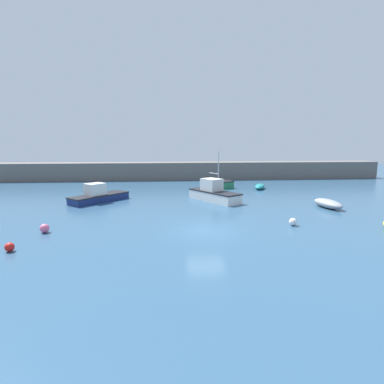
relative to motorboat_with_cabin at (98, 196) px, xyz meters
name	(u,v)px	position (x,y,z in m)	size (l,w,h in m)	color
ground_plane	(206,232)	(9.22, -10.76, -0.69)	(120.00, 120.00, 0.20)	#2D5170
harbor_breakwater	(182,171)	(9.22, 17.96, 0.75)	(63.29, 3.51, 2.69)	#66605B
motorboat_with_cabin	(98,196)	(0.00, 0.00, 0.00)	(5.44, 5.73, 1.85)	navy
motorboat_grey_hull	(214,193)	(11.37, -0.36, 0.16)	(4.84, 6.03, 2.18)	white
rowboat_white_midwater	(260,186)	(18.38, 6.79, -0.29)	(2.30, 3.32, 0.60)	teal
sailboat_twin_hulled	(218,183)	(13.48, 9.05, -0.10)	(3.55, 4.91, 4.67)	#287A4C
fishing_dinghy_green	(96,189)	(-1.38, 5.30, -0.18)	(2.20, 2.10, 0.83)	#2D56B7
open_tender_yellow	(328,204)	(20.98, -4.62, -0.22)	(1.85, 3.54, 0.76)	gray
mooring_buoy_white	(293,222)	(15.44, -9.99, -0.33)	(0.54, 0.54, 0.54)	white
mooring_buoy_pink	(45,228)	(-1.18, -10.23, -0.31)	(0.58, 0.58, 0.58)	#EA668C
mooring_buoy_red	(10,247)	(-1.68, -13.59, -0.35)	(0.49, 0.49, 0.49)	red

